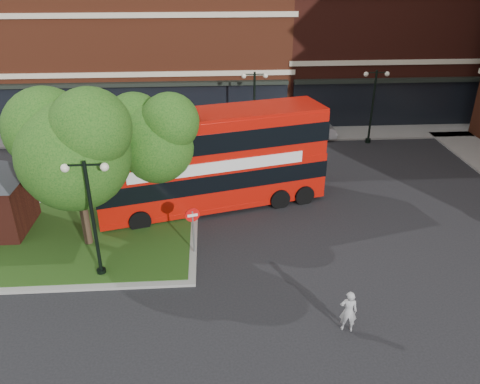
{
  "coord_description": "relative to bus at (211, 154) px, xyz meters",
  "views": [
    {
      "loc": [
        -0.95,
        -15.56,
        11.46
      ],
      "look_at": [
        0.31,
        3.36,
        2.0
      ],
      "focal_mm": 35.0,
      "sensor_mm": 36.0,
      "label": 1
    }
  ],
  "objects": [
    {
      "name": "tree_island_west",
      "position": [
        -5.66,
        -3.36,
        1.93
      ],
      "size": [
        5.4,
        4.71,
        7.21
      ],
      "color": "#2D2116",
      "rests_on": "ground"
    },
    {
      "name": "terrace_far_left",
      "position": [
        -7.07,
        18.06,
        4.13
      ],
      "size": [
        26.0,
        12.0,
        14.0
      ],
      "primitive_type": "cube",
      "color": "maroon",
      "rests_on": "ground"
    },
    {
      "name": "traffic_island",
      "position": [
        -7.07,
        -2.94,
        -2.8
      ],
      "size": [
        12.6,
        7.6,
        0.15
      ],
      "color": "gray",
      "rests_on": "ground"
    },
    {
      "name": "car_white",
      "position": [
        6.49,
        9.51,
        -2.11
      ],
      "size": [
        4.7,
        1.84,
        1.53
      ],
      "primitive_type": "imported",
      "rotation": [
        0.0,
        0.0,
        1.62
      ],
      "color": "silver",
      "rests_on": "ground"
    },
    {
      "name": "bus",
      "position": [
        0.0,
        0.0,
        0.0
      ],
      "size": [
        11.73,
        5.41,
        4.37
      ],
      "rotation": [
        0.0,
        0.0,
        0.26
      ],
      "color": "#B00F07",
      "rests_on": "ground"
    },
    {
      "name": "lamp_far_right",
      "position": [
        10.93,
        8.56,
        -0.04
      ],
      "size": [
        1.72,
        0.36,
        5.0
      ],
      "color": "black",
      "rests_on": "ground"
    },
    {
      "name": "no_entry_sign",
      "position": [
        -0.87,
        -4.44,
        -1.27
      ],
      "size": [
        0.61,
        0.2,
        2.24
      ],
      "rotation": [
        0.0,
        0.0,
        0.26
      ],
      "color": "slate",
      "rests_on": "ground"
    },
    {
      "name": "woman",
      "position": [
        4.46,
        -9.44,
        -2.06
      ],
      "size": [
        0.66,
        0.5,
        1.61
      ],
      "primitive_type": "imported",
      "rotation": [
        0.0,
        0.0,
        2.92
      ],
      "color": "#9A9B9D",
      "rests_on": "ground"
    },
    {
      "name": "car_silver",
      "position": [
        1.75,
        10.06,
        -2.09
      ],
      "size": [
        4.72,
        2.31,
        1.55
      ],
      "primitive_type": "imported",
      "rotation": [
        0.0,
        0.0,
        1.46
      ],
      "color": "silver",
      "rests_on": "ground"
    },
    {
      "name": "lamp_island",
      "position": [
        -4.57,
        -5.74,
        -0.04
      ],
      "size": [
        1.72,
        0.36,
        5.0
      ],
      "color": "black",
      "rests_on": "ground"
    },
    {
      "name": "tree_island_east",
      "position": [
        -2.65,
        -0.87,
        1.37
      ],
      "size": [
        4.46,
        3.9,
        6.29
      ],
      "color": "#2D2116",
      "rests_on": "ground"
    },
    {
      "name": "ground",
      "position": [
        0.93,
        -5.94,
        -2.87
      ],
      "size": [
        120.0,
        120.0,
        0.0
      ],
      "primitive_type": "plane",
      "color": "black",
      "rests_on": "ground"
    },
    {
      "name": "lamp_far_left",
      "position": [
        2.93,
        8.56,
        -0.04
      ],
      "size": [
        1.72,
        0.36,
        5.0
      ],
      "color": "black",
      "rests_on": "ground"
    },
    {
      "name": "terrace_far_right",
      "position": [
        14.93,
        18.06,
        5.13
      ],
      "size": [
        18.0,
        12.0,
        16.0
      ],
      "primitive_type": "cube",
      "color": "#471911",
      "rests_on": "ground"
    },
    {
      "name": "pavement_far",
      "position": [
        0.93,
        10.56,
        -2.81
      ],
      "size": [
        44.0,
        3.0,
        0.12
      ],
      "primitive_type": "cube",
      "color": "slate",
      "rests_on": "ground"
    }
  ]
}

